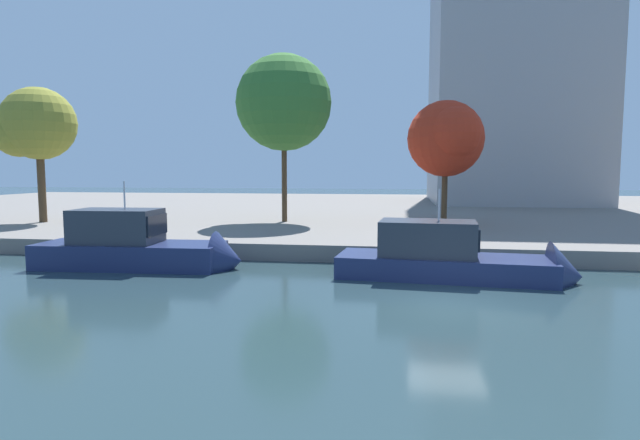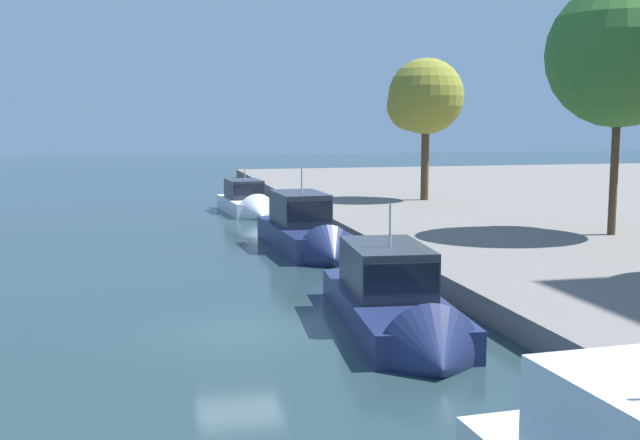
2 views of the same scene
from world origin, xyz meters
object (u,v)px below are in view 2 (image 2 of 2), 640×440
Objects in this scene: motor_yacht_1 at (306,234)px; tree_2 at (621,56)px; motor_yacht_2 at (396,308)px; tree_5 at (424,99)px; motor_yacht_0 at (248,205)px.

tree_2 reaches higher than motor_yacht_1.
motor_yacht_2 is at bearing -53.41° from tree_2.
tree_5 is (-27.50, 11.25, 6.87)m from motor_yacht_2.
motor_yacht_1 is 0.82× the size of tree_2.
motor_yacht_0 is 29.34m from motor_yacht_2.
motor_yacht_1 reaches higher than motor_yacht_2.
motor_yacht_1 is at bearing -2.36° from motor_yacht_0.
motor_yacht_0 is 25.24m from tree_2.
motor_yacht_0 is 0.82× the size of motor_yacht_2.
motor_yacht_0 is 15.17m from motor_yacht_1.
tree_5 reaches higher than motor_yacht_2.
motor_yacht_0 is 0.69× the size of tree_2.
tree_2 is at bearing 131.55° from motor_yacht_2.
tree_2 reaches higher than tree_5.
motor_yacht_1 is 18.49m from tree_5.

